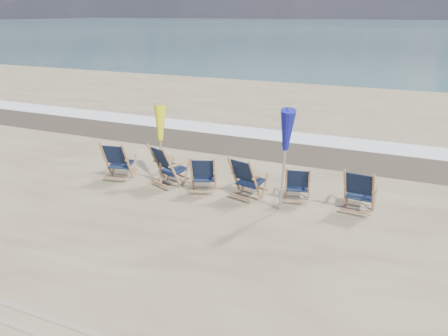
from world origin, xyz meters
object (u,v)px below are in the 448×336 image
object	(u,v)px
beach_chair_0	(127,162)
beach_chair_3	(255,181)
beach_chair_2	(215,175)
beach_chair_5	(373,194)
beach_chair_4	(309,186)
umbrella_yellow	(159,128)
beach_chair_1	(172,169)
umbrella_blue	(285,132)

from	to	relation	value
beach_chair_0	beach_chair_3	bearing A→B (deg)	169.74
beach_chair_2	beach_chair_3	distance (m)	1.03
beach_chair_2	beach_chair_5	xyz separation A→B (m)	(3.50, 0.21, 0.04)
beach_chair_4	beach_chair_5	xyz separation A→B (m)	(1.35, -0.10, 0.07)
umbrella_yellow	beach_chair_3	bearing A→B (deg)	-4.41
beach_chair_3	beach_chair_4	size ratio (longest dim) A/B	1.17
beach_chair_2	umbrella_yellow	xyz separation A→B (m)	(-1.48, 0.08, 0.96)
beach_chair_0	beach_chair_4	bearing A→B (deg)	174.89
beach_chair_4	beach_chair_2	bearing A→B (deg)	-3.20
beach_chair_0	beach_chair_1	world-z (taller)	beach_chair_1
umbrella_yellow	umbrella_blue	distance (m)	3.31
beach_chair_0	umbrella_yellow	distance (m)	1.26
beach_chair_0	umbrella_blue	world-z (taller)	umbrella_blue
umbrella_yellow	umbrella_blue	xyz separation A→B (m)	(3.25, -0.53, 0.38)
umbrella_yellow	umbrella_blue	bearing A→B (deg)	-9.22
beach_chair_1	beach_chair_5	world-z (taller)	beach_chair_1
beach_chair_5	umbrella_yellow	distance (m)	5.07
beach_chair_4	umbrella_blue	bearing A→B (deg)	51.68
beach_chair_2	beach_chair_3	size ratio (longest dim) A/B	0.91
beach_chair_5	beach_chair_0	bearing A→B (deg)	7.40
beach_chair_1	beach_chair_3	world-z (taller)	beach_chair_1
beach_chair_4	beach_chair_5	size ratio (longest dim) A/B	0.86
beach_chair_2	umbrella_blue	size ratio (longest dim) A/B	0.40
beach_chair_5	umbrella_blue	world-z (taller)	umbrella_blue
beach_chair_1	beach_chair_5	distance (m)	4.54
beach_chair_2	umbrella_blue	distance (m)	2.26
beach_chair_1	beach_chair_3	distance (m)	2.05
beach_chair_1	beach_chair_5	size ratio (longest dim) A/B	1.06
umbrella_blue	beach_chair_4	bearing A→B (deg)	63.06
umbrella_yellow	beach_chair_0	bearing A→B (deg)	-163.63
beach_chair_5	umbrella_yellow	size ratio (longest dim) A/B	0.53
beach_chair_5	beach_chair_4	bearing A→B (deg)	-0.54
beach_chair_2	beach_chair_4	distance (m)	2.17
beach_chair_0	umbrella_yellow	size ratio (longest dim) A/B	0.54
beach_chair_1	beach_chair_5	bearing A→B (deg)	-152.64
beach_chair_1	umbrella_yellow	bearing A→B (deg)	-10.36
beach_chair_5	beach_chair_1	bearing A→B (deg)	9.05
beach_chair_2	beach_chair_4	xyz separation A→B (m)	(2.15, 0.31, -0.03)
umbrella_yellow	beach_chair_2	bearing A→B (deg)	-3.16
beach_chair_2	umbrella_yellow	size ratio (longest dim) A/B	0.49
beach_chair_2	umbrella_blue	bearing A→B (deg)	145.57
beach_chair_2	beach_chair_3	xyz separation A→B (m)	(1.03, -0.11, 0.05)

